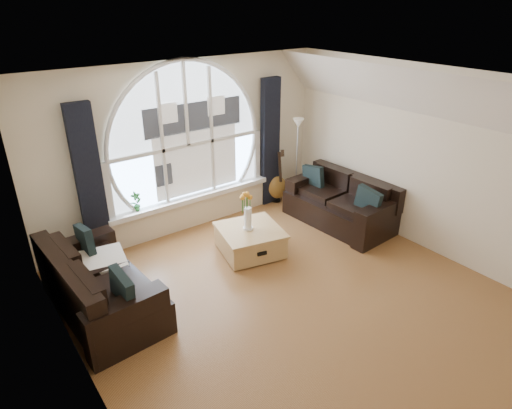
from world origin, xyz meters
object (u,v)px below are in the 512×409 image
sofa_right (340,202)px  floor_lamp (297,162)px  sofa_left (101,283)px  vase_flowers (248,205)px  coffee_chest (250,239)px  guitar (278,176)px  potted_plant (136,202)px

sofa_right → floor_lamp: size_ratio=1.14×
sofa_left → vase_flowers: vase_flowers is taller
coffee_chest → vase_flowers: (-0.03, 0.02, 0.57)m
vase_flowers → floor_lamp: size_ratio=0.44×
floor_lamp → guitar: bearing=145.1°
vase_flowers → floor_lamp: bearing=27.9°
potted_plant → floor_lamp: bearing=-6.2°
sofa_left → sofa_right: (4.02, -0.09, 0.00)m
floor_lamp → potted_plant: bearing=173.8°
coffee_chest → vase_flowers: 0.57m
sofa_right → potted_plant: size_ratio=5.86×
sofa_right → coffee_chest: (-1.78, 0.13, -0.18)m
sofa_left → vase_flowers: (2.22, 0.05, 0.39)m
sofa_left → vase_flowers: size_ratio=2.67×
sofa_right → sofa_left: bearing=175.5°
sofa_left → sofa_right: 4.02m
floor_lamp → guitar: size_ratio=1.51×
vase_flowers → potted_plant: size_ratio=2.24×
potted_plant → vase_flowers: bearing=-46.8°
coffee_chest → sofa_left: bearing=-166.0°
sofa_right → potted_plant: bearing=151.7°
coffee_chest → guitar: size_ratio=0.84×
potted_plant → coffee_chest: bearing=-46.5°
coffee_chest → sofa_right: bearing=9.0°
sofa_left → coffee_chest: (2.24, 0.03, -0.18)m
potted_plant → sofa_left: bearing=-128.4°
guitar → vase_flowers: bearing=-124.9°
sofa_right → vase_flowers: bearing=172.3°
sofa_left → guitar: 3.89m
sofa_right → floor_lamp: (-0.03, 1.08, 0.40)m
floor_lamp → sofa_right: bearing=-88.2°
sofa_right → vase_flowers: vase_flowers is taller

